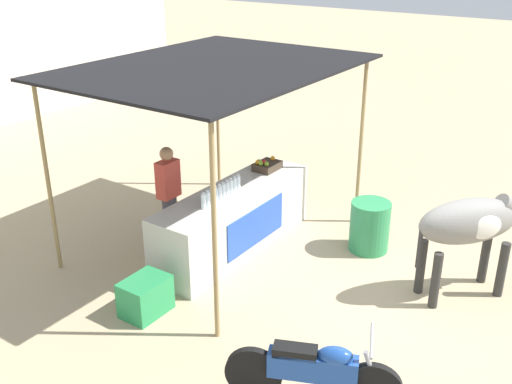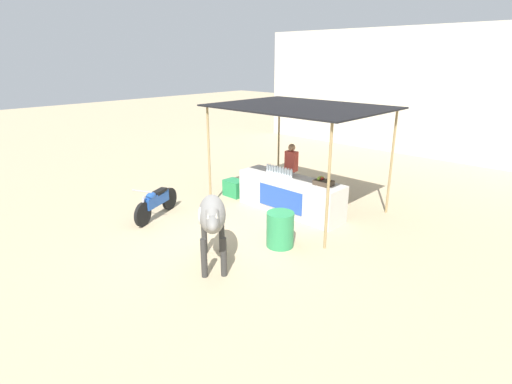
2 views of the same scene
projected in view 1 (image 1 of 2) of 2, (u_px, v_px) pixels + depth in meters
name	position (u px, v px, depth m)	size (l,w,h in m)	color
ground_plane	(365.00, 292.00, 8.08)	(60.00, 60.00, 0.00)	tan
stall_counter	(234.00, 219.00, 9.03)	(3.00, 0.82, 0.96)	beige
stall_awning	(214.00, 73.00, 8.32)	(4.20, 3.20, 2.77)	black
water_bottle_row	(221.00, 191.00, 8.50)	(0.88, 0.07, 0.25)	silver
fruit_crate	(267.00, 165.00, 9.58)	(0.44, 0.32, 0.18)	#3F3326
vendor_behind_counter	(169.00, 199.00, 8.83)	(0.34, 0.22, 1.65)	#383842
cooler_box	(145.00, 296.00, 7.54)	(0.60, 0.44, 0.48)	#268C4C
water_barrel	(370.00, 226.00, 9.01)	(0.60, 0.60, 0.78)	#2D8C51
cow	(473.00, 224.00, 7.64)	(1.63, 1.45, 1.44)	gray
motorcycle_parked	(315.00, 371.00, 5.97)	(0.86, 1.69, 0.90)	black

